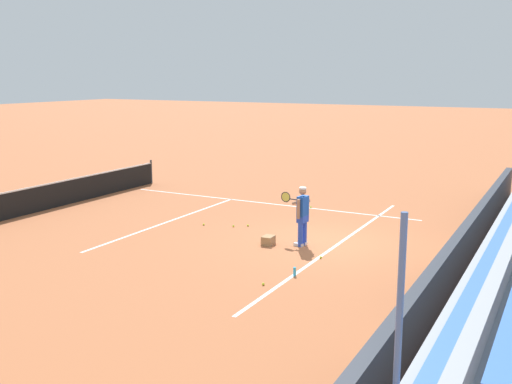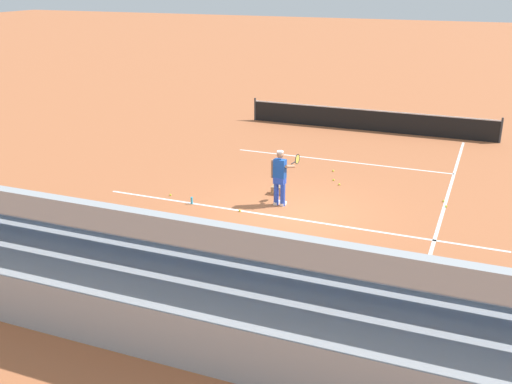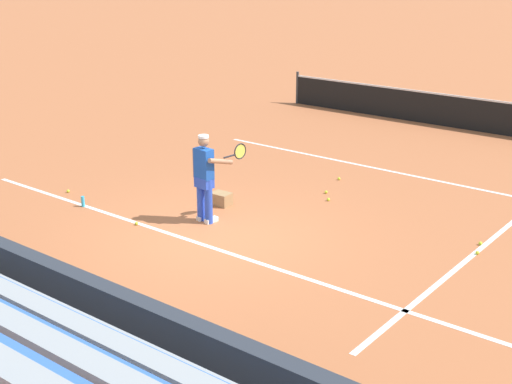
% 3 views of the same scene
% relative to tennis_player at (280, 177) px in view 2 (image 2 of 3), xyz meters
% --- Properties ---
extents(ground_plane, '(160.00, 160.00, 0.00)m').
position_rel_tennis_player_xyz_m(ground_plane, '(0.56, -0.39, -0.89)').
color(ground_plane, '#B7663D').
extents(court_baseline_white, '(12.00, 0.10, 0.01)m').
position_rel_tennis_player_xyz_m(court_baseline_white, '(0.56, -0.89, -0.89)').
color(court_baseline_white, white).
rests_on(court_baseline_white, ground).
extents(court_sideline_white, '(0.10, 12.00, 0.01)m').
position_rel_tennis_player_xyz_m(court_sideline_white, '(4.67, 3.61, -0.89)').
color(court_sideline_white, white).
rests_on(court_sideline_white, ground).
extents(court_service_line_white, '(8.22, 0.10, 0.01)m').
position_rel_tennis_player_xyz_m(court_service_line_white, '(0.56, 5.11, -0.89)').
color(court_service_line_white, white).
rests_on(court_service_line_white, ground).
extents(back_wall_sponsor_board, '(20.94, 0.25, 1.10)m').
position_rel_tennis_player_xyz_m(back_wall_sponsor_board, '(0.56, -4.45, -0.34)').
color(back_wall_sponsor_board, '#2D333D').
rests_on(back_wall_sponsor_board, ground).
extents(bleacher_stand, '(19.89, 3.20, 3.40)m').
position_rel_tennis_player_xyz_m(bleacher_stand, '(0.56, -6.68, -0.13)').
color(bleacher_stand, '#9EA3A8').
rests_on(bleacher_stand, ground).
extents(tennis_player, '(0.64, 0.97, 1.71)m').
position_rel_tennis_player_xyz_m(tennis_player, '(0.00, 0.00, 0.00)').
color(tennis_player, blue).
rests_on(tennis_player, ground).
extents(ball_box_cardboard, '(0.41, 0.32, 0.26)m').
position_rel_tennis_player_xyz_m(ball_box_cardboard, '(-0.38, 0.88, -0.76)').
color(ball_box_cardboard, '#A87F51').
rests_on(ball_box_cardboard, ground).
extents(tennis_ball_toward_net, '(0.07, 0.07, 0.07)m').
position_rel_tennis_player_xyz_m(tennis_ball_toward_net, '(0.65, 3.78, -0.86)').
color(tennis_ball_toward_net, '#CCE533').
rests_on(tennis_ball_toward_net, ground).
extents(tennis_ball_on_baseline, '(0.07, 0.07, 0.07)m').
position_rel_tennis_player_xyz_m(tennis_ball_on_baseline, '(4.72, 1.71, -0.86)').
color(tennis_ball_on_baseline, '#CCE533').
rests_on(tennis_ball_on_baseline, ground).
extents(tennis_ball_far_left, '(0.07, 0.07, 0.07)m').
position_rel_tennis_player_xyz_m(tennis_ball_far_left, '(-3.49, -0.56, -0.86)').
color(tennis_ball_far_left, '#CCE533').
rests_on(tennis_ball_far_left, ground).
extents(tennis_ball_far_right, '(0.07, 0.07, 0.07)m').
position_rel_tennis_player_xyz_m(tennis_ball_far_right, '(4.61, 2.14, -0.86)').
color(tennis_ball_far_right, '#CCE533').
rests_on(tennis_ball_far_right, ground).
extents(tennis_ball_near_player, '(0.07, 0.07, 0.07)m').
position_rel_tennis_player_xyz_m(tennis_ball_near_player, '(1.22, 2.44, -0.86)').
color(tennis_ball_near_player, '#CCE533').
rests_on(tennis_ball_near_player, ground).
extents(tennis_ball_by_box, '(0.07, 0.07, 0.07)m').
position_rel_tennis_player_xyz_m(tennis_ball_by_box, '(-0.92, -0.97, -0.86)').
color(tennis_ball_by_box, '#CCE533').
rests_on(tennis_ball_by_box, ground).
extents(tennis_ball_midcourt, '(0.07, 0.07, 0.07)m').
position_rel_tennis_player_xyz_m(tennis_ball_midcourt, '(0.92, 2.81, -0.86)').
color(tennis_ball_midcourt, '#CCE533').
rests_on(tennis_ball_midcourt, ground).
extents(water_bottle, '(0.07, 0.07, 0.22)m').
position_rel_tennis_player_xyz_m(water_bottle, '(-2.53, -0.93, -0.78)').
color(water_bottle, '#33B2E5').
rests_on(water_bottle, ground).
extents(tennis_net, '(11.09, 0.09, 1.07)m').
position_rel_tennis_player_xyz_m(tennis_net, '(0.56, 10.12, -0.40)').
color(tennis_net, '#33383D').
rests_on(tennis_net, ground).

